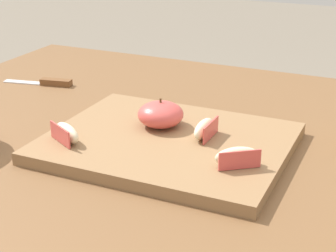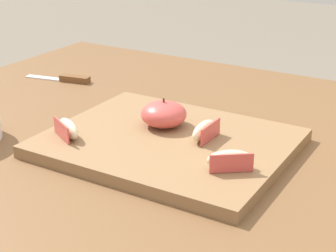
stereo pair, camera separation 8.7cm
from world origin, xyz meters
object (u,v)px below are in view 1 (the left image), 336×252
object	(u,v)px
apple_wedge_left	(237,157)
apple_wedge_middle	(66,133)
cutting_board	(168,143)
apple_wedge_front	(204,129)
paring_knife	(50,82)
apple_half_skin_up	(161,114)

from	to	relation	value
apple_wedge_left	apple_wedge_middle	size ratio (longest dim) A/B	0.97
cutting_board	apple_wedge_left	distance (m)	0.15
apple_wedge_front	paring_knife	distance (m)	0.47
apple_half_skin_up	apple_wedge_front	world-z (taller)	apple_half_skin_up
apple_wedge_middle	paring_knife	xyz separation A→B (m)	(-0.24, 0.28, -0.03)
apple_wedge_middle	apple_wedge_left	bearing A→B (deg)	5.91
apple_wedge_front	paring_knife	xyz separation A→B (m)	(-0.43, 0.17, -0.03)
apple_wedge_middle	cutting_board	bearing A→B (deg)	30.07
apple_wedge_front	apple_wedge_left	world-z (taller)	same
apple_half_skin_up	apple_wedge_middle	world-z (taller)	apple_half_skin_up
apple_wedge_middle	apple_half_skin_up	bearing A→B (deg)	47.70
cutting_board	apple_wedge_left	world-z (taller)	apple_wedge_left
cutting_board	apple_wedge_front	size ratio (longest dim) A/B	5.76
apple_half_skin_up	apple_wedge_middle	bearing A→B (deg)	-132.30
apple_half_skin_up	apple_wedge_front	xyz separation A→B (m)	(0.09, -0.01, -0.01)
cutting_board	apple_wedge_front	xyz separation A→B (m)	(0.05, 0.03, 0.02)
cutting_board	apple_half_skin_up	world-z (taller)	apple_half_skin_up
apple_wedge_middle	paring_knife	distance (m)	0.37
apple_half_skin_up	paring_knife	bearing A→B (deg)	155.13
apple_wedge_left	paring_knife	distance (m)	0.57
apple_wedge_front	apple_wedge_left	bearing A→B (deg)	-44.18
apple_half_skin_up	apple_wedge_front	bearing A→B (deg)	-9.16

